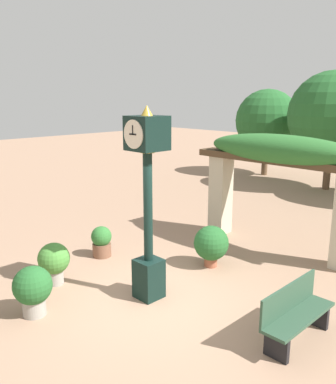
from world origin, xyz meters
name	(u,v)px	position (x,y,z in m)	size (l,w,h in m)	color
ground_plane	(159,302)	(0.00, 0.00, 0.00)	(60.00, 60.00, 0.00)	#9E7A60
pedestal_clock	(148,196)	(-0.28, -0.01, 1.95)	(0.59, 0.64, 3.54)	black
pergola	(279,163)	(0.00, 3.89, 2.13)	(4.51, 1.08, 2.81)	#BCB299
potted_plant_near_left	(102,241)	(-2.54, 0.52, 0.37)	(0.48, 0.48, 0.73)	brown
potted_plant_near_right	(211,244)	(-0.38, 1.91, 0.53)	(0.77, 0.77, 0.93)	#9E563D
potted_plant_far_left	(54,261)	(-2.01, -1.00, 0.49)	(0.63, 0.63, 0.85)	gray
potted_plant_far_right	(33,288)	(-1.17, -1.86, 0.50)	(0.67, 0.67, 0.89)	gray
park_bench	(295,314)	(2.32, 0.69, 0.44)	(0.42, 1.54, 0.89)	#2D4C38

